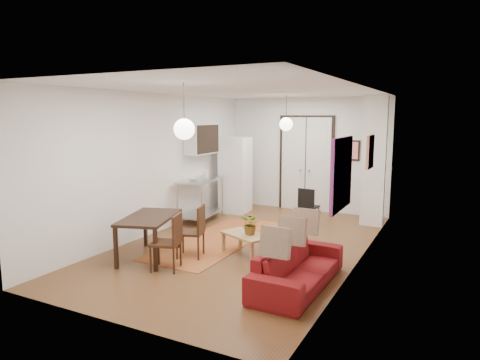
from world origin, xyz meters
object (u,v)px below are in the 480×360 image
at_px(sofa, 298,267).
at_px(kitchen_counter, 201,193).
at_px(coffee_table, 246,237).
at_px(dining_chair_far, 169,236).
at_px(black_side_chair, 310,203).
at_px(dining_chair_near, 193,226).
at_px(dining_table, 149,221).
at_px(fridge, 235,175).

height_order(sofa, kitchen_counter, kitchen_counter).
relative_size(coffee_table, dining_chair_far, 1.10).
xyz_separation_m(sofa, black_side_chair, (-0.98, 3.56, 0.20)).
bearing_deg(black_side_chair, coffee_table, 88.57).
height_order(coffee_table, dining_chair_near, dining_chair_near).
relative_size(dining_chair_near, black_side_chair, 1.08).
bearing_deg(dining_table, dining_chair_near, 36.28).
height_order(coffee_table, dining_table, dining_table).
distance_m(coffee_table, dining_chair_near, 0.94).
distance_m(kitchen_counter, fridge, 1.33).
height_order(fridge, dining_chair_far, fridge).
height_order(sofa, fridge, fridge).
bearing_deg(sofa, dining_chair_far, 97.16).
relative_size(fridge, dining_chair_far, 2.09).
height_order(sofa, coffee_table, sofa).
bearing_deg(fridge, dining_chair_near, -78.80).
height_order(sofa, black_side_chair, black_side_chair).
height_order(dining_chair_near, dining_chair_far, same).
xyz_separation_m(kitchen_counter, dining_chair_far, (1.19, -2.84, -0.14)).
bearing_deg(dining_table, fridge, 95.35).
relative_size(sofa, black_side_chair, 2.36).
xyz_separation_m(sofa, dining_chair_near, (-2.10, 0.47, 0.23)).
distance_m(kitchen_counter, dining_chair_near, 2.46).
distance_m(fridge, dining_chair_far, 4.25).
xyz_separation_m(fridge, dining_chair_near, (0.96, -3.42, -0.43)).
bearing_deg(coffee_table, fridge, 120.73).
xyz_separation_m(coffee_table, dining_table, (-1.42, -0.87, 0.32)).
bearing_deg(dining_chair_far, dining_chair_near, 162.38).
height_order(fridge, dining_chair_near, fridge).
xyz_separation_m(dining_chair_near, dining_chair_far, (0.00, -0.70, 0.00)).
distance_m(sofa, black_side_chair, 3.70).
relative_size(sofa, coffee_table, 2.00).
relative_size(dining_table, dining_chair_near, 1.64).
bearing_deg(black_side_chair, dining_chair_far, 78.65).
xyz_separation_m(sofa, kitchen_counter, (-3.30, 2.62, 0.38)).
bearing_deg(dining_chair_far, dining_table, -131.02).
height_order(kitchen_counter, dining_table, kitchen_counter).
bearing_deg(coffee_table, dining_chair_far, -125.93).
relative_size(coffee_table, dining_table, 0.67).
xyz_separation_m(kitchen_counter, dining_chair_near, (1.19, -2.14, -0.14)).
bearing_deg(kitchen_counter, coffee_table, -48.50).
bearing_deg(kitchen_counter, sofa, -46.43).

